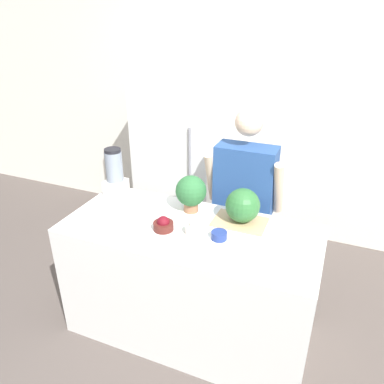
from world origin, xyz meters
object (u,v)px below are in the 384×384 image
person (243,206)px  bowl_cream (196,228)px  watermelon (243,205)px  refrigerator (183,159)px  bowl_small_blue (219,235)px  bowl_cherries (163,225)px  potted_plant (191,192)px  blender (115,174)px

person → bowl_cream: person is taller
watermelon → refrigerator: bearing=130.1°
bowl_cream → bowl_small_blue: 0.16m
bowl_cherries → bowl_cream: size_ratio=0.99×
person → bowl_cream: 0.69m
watermelon → bowl_cream: 0.36m
bowl_small_blue → potted_plant: bearing=138.5°
bowl_cream → bowl_small_blue: (0.16, -0.00, -0.01)m
blender → potted_plant: size_ratio=1.40×
refrigerator → potted_plant: refrigerator is taller
refrigerator → potted_plant: 1.23m
refrigerator → watermelon: 1.45m
person → bowl_cream: bearing=-102.0°
watermelon → potted_plant: size_ratio=0.86×
bowl_cream → bowl_small_blue: bearing=-0.5°
watermelon → potted_plant: 0.38m
person → bowl_small_blue: bearing=-88.4°
watermelon → blender: (-1.02, 0.04, 0.04)m
bowl_cherries → potted_plant: size_ratio=0.50×
watermelon → bowl_cream: size_ratio=1.71×
refrigerator → bowl_cream: size_ratio=12.26×
person → bowl_small_blue: size_ratio=15.65×
blender → potted_plant: (0.64, -0.02, -0.02)m
person → bowl_small_blue: 0.68m
refrigerator → bowl_cream: 1.52m
bowl_cream → blender: size_ratio=0.36×
bowl_small_blue → blender: size_ratio=0.27×
refrigerator → bowl_small_blue: bearing=-57.9°
bowl_cherries → potted_plant: bearing=77.1°
person → bowl_small_blue: (0.02, -0.67, 0.12)m
refrigerator → bowl_cream: bearing=-63.0°
potted_plant → person: bearing=54.3°
refrigerator → bowl_cherries: size_ratio=12.43×
refrigerator → watermelon: size_ratio=7.16×
refrigerator → bowl_cherries: refrigerator is taller
bowl_cherries → blender: (-0.57, 0.33, 0.14)m
refrigerator → bowl_small_blue: 1.60m
bowl_cherries → bowl_cream: same height
refrigerator → person: (0.83, -0.68, -0.03)m
bowl_cherries → bowl_small_blue: bearing=5.4°
bowl_cream → blender: bearing=159.8°
refrigerator → watermelon: (0.92, -1.10, 0.20)m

